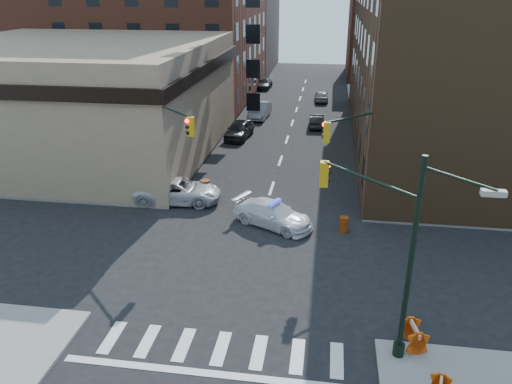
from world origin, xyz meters
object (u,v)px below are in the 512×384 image
(parked_car_enear, at_px, (317,120))
(pedestrian_a, at_px, (142,179))
(pickup, at_px, (178,191))
(barrel_road, at_px, (344,225))
(barrel_bank, at_px, (205,188))
(pedestrian_b, at_px, (104,172))
(barricade_se_a, at_px, (414,336))
(barricade_nw_a, at_px, (167,187))
(parked_car_wfar, at_px, (260,110))
(parked_car_wnear, at_px, (239,130))
(police_car, at_px, (273,214))

(parked_car_enear, distance_m, pedestrian_a, 21.95)
(pickup, height_order, barrel_road, pickup)
(parked_car_enear, bearing_deg, barrel_bank, 68.89)
(pedestrian_b, height_order, barrel_bank, pedestrian_b)
(barricade_se_a, distance_m, barricade_nw_a, 19.65)
(parked_car_wfar, relative_size, pedestrian_a, 2.90)
(parked_car_wnear, xyz_separation_m, barrel_road, (9.31, -17.78, -0.35))
(parked_car_wfar, bearing_deg, barricade_nw_a, -94.55)
(barrel_bank, bearing_deg, pedestrian_b, 175.70)
(parked_car_wnear, relative_size, barrel_road, 5.14)
(barrel_road, relative_size, barricade_se_a, 0.73)
(police_car, bearing_deg, parked_car_wnear, 43.95)
(barricade_nw_a, bearing_deg, pedestrian_a, 166.59)
(barrel_road, distance_m, barrel_bank, 9.97)
(police_car, height_order, barricade_nw_a, police_car)
(barrel_bank, distance_m, barricade_se_a, 18.02)
(parked_car_wnear, bearing_deg, parked_car_wfar, 90.34)
(parked_car_enear, bearing_deg, barricade_nw_a, 62.48)
(barrel_bank, bearing_deg, police_car, -36.83)
(parked_car_wnear, relative_size, barricade_nw_a, 4.35)
(pickup, xyz_separation_m, barricade_nw_a, (-1.06, 0.99, -0.22))
(pedestrian_a, bearing_deg, barricade_se_a, -23.92)
(pedestrian_b, xyz_separation_m, barricade_se_a, (19.04, -14.29, -0.48))
(pickup, distance_m, barricade_nw_a, 1.47)
(barrel_road, bearing_deg, parked_car_wnear, 117.64)
(parked_car_wfar, height_order, pedestrian_a, pedestrian_a)
(parked_car_wfar, relative_size, pedestrian_b, 2.60)
(pedestrian_a, xyz_separation_m, barrel_bank, (4.32, 0.14, -0.45))
(barricade_nw_a, bearing_deg, parked_car_enear, 53.36)
(police_car, height_order, barrel_road, police_car)
(pickup, distance_m, pedestrian_a, 2.99)
(barrel_road, bearing_deg, police_car, 176.78)
(barrel_road, bearing_deg, pickup, 165.44)
(parked_car_wfar, relative_size, parked_car_enear, 1.24)
(pickup, xyz_separation_m, parked_car_enear, (8.30, 20.03, -0.12))
(pickup, height_order, parked_car_wnear, parked_car_wnear)
(pickup, xyz_separation_m, pedestrian_b, (-5.83, 1.77, 0.33))
(pickup, height_order, pedestrian_b, pedestrian_b)
(police_car, xyz_separation_m, parked_car_enear, (1.74, 22.57, -0.06))
(pickup, xyz_separation_m, pedestrian_a, (-2.78, 1.08, 0.23))
(police_car, bearing_deg, parked_car_wfar, 37.25)
(parked_car_wfar, bearing_deg, pedestrian_a, -98.95)
(pickup, distance_m, barrel_bank, 1.98)
(pedestrian_b, bearing_deg, pickup, -3.87)
(police_car, height_order, parked_car_wfar, parked_car_wfar)
(parked_car_wfar, xyz_separation_m, barrel_bank, (-0.65, -21.60, -0.26))
(police_car, xyz_separation_m, pickup, (-6.56, 2.54, 0.06))
(barricade_se_a, bearing_deg, pickup, 36.03)
(parked_car_wnear, bearing_deg, pedestrian_a, -100.25)
(barricade_nw_a, bearing_deg, parked_car_wnear, 69.70)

